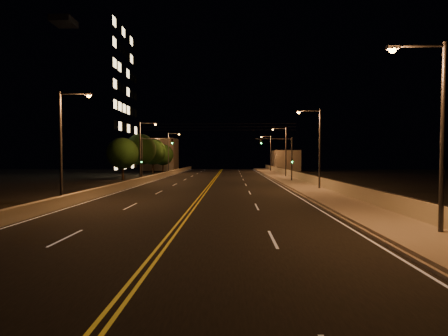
{
  "coord_description": "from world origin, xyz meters",
  "views": [
    {
      "loc": [
        2.73,
        -12.36,
        3.56
      ],
      "look_at": [
        2.0,
        18.0,
        2.5
      ],
      "focal_mm": 26.0,
      "sensor_mm": 36.0,
      "label": 1
    }
  ],
  "objects_px": {
    "streetlight_1": "(317,144)",
    "tree_1": "(140,150)",
    "traffic_signal_right": "(285,154)",
    "streetlight_5": "(142,147)",
    "building_tower": "(65,100)",
    "streetlight_2": "(284,149)",
    "traffic_signal_left": "(149,154)",
    "streetlight_3": "(269,151)",
    "streetlight_4": "(64,139)",
    "streetlight_6": "(170,150)",
    "streetlight_0": "(436,125)",
    "tree_2": "(153,152)",
    "tree_3": "(163,155)",
    "tree_0": "(123,153)"
  },
  "relations": [
    {
      "from": "streetlight_1",
      "to": "tree_1",
      "type": "distance_m",
      "value": 36.48
    },
    {
      "from": "streetlight_1",
      "to": "tree_3",
      "type": "xyz_separation_m",
      "value": [
        -24.18,
        38.46,
        -0.92
      ]
    },
    {
      "from": "traffic_signal_left",
      "to": "tree_0",
      "type": "distance_m",
      "value": 6.98
    },
    {
      "from": "tree_2",
      "to": "streetlight_6",
      "type": "bearing_deg",
      "value": -11.75
    },
    {
      "from": "traffic_signal_right",
      "to": "streetlight_6",
      "type": "bearing_deg",
      "value": 133.56
    },
    {
      "from": "streetlight_2",
      "to": "streetlight_6",
      "type": "relative_size",
      "value": 1.0
    },
    {
      "from": "building_tower",
      "to": "tree_1",
      "type": "distance_m",
      "value": 18.56
    },
    {
      "from": "building_tower",
      "to": "tree_1",
      "type": "height_order",
      "value": "building_tower"
    },
    {
      "from": "streetlight_4",
      "to": "tree_3",
      "type": "distance_m",
      "value": 48.0
    },
    {
      "from": "building_tower",
      "to": "tree_3",
      "type": "relative_size",
      "value": 4.77
    },
    {
      "from": "streetlight_2",
      "to": "streetlight_4",
      "type": "bearing_deg",
      "value": -125.18
    },
    {
      "from": "streetlight_3",
      "to": "streetlight_4",
      "type": "relative_size",
      "value": 1.0
    },
    {
      "from": "streetlight_0",
      "to": "building_tower",
      "type": "bearing_deg",
      "value": 130.41
    },
    {
      "from": "streetlight_0",
      "to": "tree_1",
      "type": "relative_size",
      "value": 1.09
    },
    {
      "from": "streetlight_3",
      "to": "tree_2",
      "type": "height_order",
      "value": "streetlight_3"
    },
    {
      "from": "building_tower",
      "to": "traffic_signal_right",
      "type": "bearing_deg",
      "value": -24.06
    },
    {
      "from": "building_tower",
      "to": "tree_2",
      "type": "bearing_deg",
      "value": 13.82
    },
    {
      "from": "streetlight_4",
      "to": "streetlight_5",
      "type": "height_order",
      "value": "same"
    },
    {
      "from": "streetlight_5",
      "to": "traffic_signal_right",
      "type": "bearing_deg",
      "value": -1.56
    },
    {
      "from": "streetlight_3",
      "to": "traffic_signal_right",
      "type": "distance_m",
      "value": 31.01
    },
    {
      "from": "streetlight_3",
      "to": "streetlight_6",
      "type": "relative_size",
      "value": 1.0
    },
    {
      "from": "streetlight_0",
      "to": "building_tower",
      "type": "xyz_separation_m",
      "value": [
        -41.23,
        48.43,
        9.64
      ]
    },
    {
      "from": "streetlight_6",
      "to": "tree_1",
      "type": "distance_m",
      "value": 7.57
    },
    {
      "from": "streetlight_2",
      "to": "traffic_signal_left",
      "type": "distance_m",
      "value": 22.53
    },
    {
      "from": "streetlight_4",
      "to": "tree_1",
      "type": "bearing_deg",
      "value": 96.89
    },
    {
      "from": "streetlight_2",
      "to": "tree_1",
      "type": "height_order",
      "value": "streetlight_2"
    },
    {
      "from": "streetlight_5",
      "to": "streetlight_1",
      "type": "bearing_deg",
      "value": -28.77
    },
    {
      "from": "tree_1",
      "to": "streetlight_0",
      "type": "bearing_deg",
      "value": -60.5
    },
    {
      "from": "streetlight_5",
      "to": "tree_0",
      "type": "bearing_deg",
      "value": 135.93
    },
    {
      "from": "streetlight_4",
      "to": "building_tower",
      "type": "height_order",
      "value": "building_tower"
    },
    {
      "from": "building_tower",
      "to": "streetlight_1",
      "type": "bearing_deg",
      "value": -35.08
    },
    {
      "from": "tree_1",
      "to": "tree_2",
      "type": "xyz_separation_m",
      "value": [
        0.57,
        7.02,
        -0.3
      ]
    },
    {
      "from": "tree_0",
      "to": "tree_2",
      "type": "distance_m",
      "value": 17.14
    },
    {
      "from": "traffic_signal_left",
      "to": "tree_0",
      "type": "height_order",
      "value": "tree_0"
    },
    {
      "from": "streetlight_3",
      "to": "streetlight_5",
      "type": "relative_size",
      "value": 1.0
    },
    {
      "from": "tree_0",
      "to": "tree_3",
      "type": "bearing_deg",
      "value": 86.47
    },
    {
      "from": "streetlight_5",
      "to": "building_tower",
      "type": "bearing_deg",
      "value": 139.05
    },
    {
      "from": "streetlight_6",
      "to": "tree_0",
      "type": "distance_m",
      "value": 16.9
    },
    {
      "from": "building_tower",
      "to": "streetlight_2",
      "type": "bearing_deg",
      "value": -11.04
    },
    {
      "from": "streetlight_1",
      "to": "streetlight_5",
      "type": "relative_size",
      "value": 1.0
    },
    {
      "from": "traffic_signal_right",
      "to": "tree_1",
      "type": "distance_m",
      "value": 28.32
    },
    {
      "from": "streetlight_0",
      "to": "streetlight_6",
      "type": "bearing_deg",
      "value": 112.52
    },
    {
      "from": "traffic_signal_left",
      "to": "building_tower",
      "type": "relative_size",
      "value": 0.21
    },
    {
      "from": "traffic_signal_right",
      "to": "tree_3",
      "type": "distance_m",
      "value": 35.46
    },
    {
      "from": "streetlight_6",
      "to": "traffic_signal_left",
      "type": "xyz_separation_m",
      "value": [
        1.09,
        -20.94,
        -0.99
      ]
    },
    {
      "from": "traffic_signal_right",
      "to": "traffic_signal_left",
      "type": "relative_size",
      "value": 1.0
    },
    {
      "from": "traffic_signal_left",
      "to": "traffic_signal_right",
      "type": "bearing_deg",
      "value": 0.0
    },
    {
      "from": "streetlight_4",
      "to": "traffic_signal_right",
      "type": "distance_m",
      "value": 28.71
    },
    {
      "from": "streetlight_6",
      "to": "tree_0",
      "type": "height_order",
      "value": "streetlight_6"
    },
    {
      "from": "streetlight_2",
      "to": "traffic_signal_right",
      "type": "relative_size",
      "value": 1.36
    }
  ]
}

